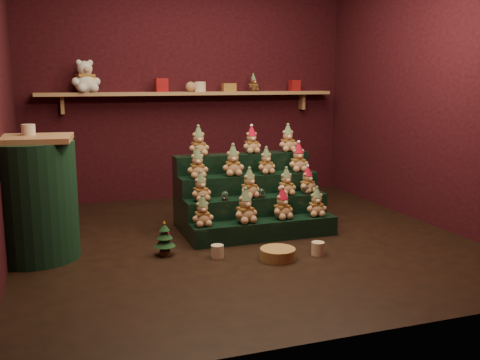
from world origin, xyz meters
name	(u,v)px	position (x,y,z in m)	size (l,w,h in m)	color
ground	(243,240)	(0.00, 0.00, 0.00)	(4.00, 4.00, 0.00)	black
back_wall	(189,85)	(0.00, 2.05, 1.40)	(4.00, 0.10, 2.80)	black
front_wall	(373,91)	(0.00, -2.05, 1.40)	(4.00, 0.10, 2.80)	black
right_wall	(436,86)	(2.05, 0.00, 1.40)	(0.10, 4.00, 2.80)	black
back_shelf	(192,94)	(0.00, 1.87, 1.29)	(3.60, 0.26, 0.24)	tan
riser_tier_front	(265,230)	(0.20, -0.05, 0.09)	(1.40, 0.22, 0.18)	black
riser_tier_midfront	(257,215)	(0.20, 0.17, 0.18)	(1.40, 0.22, 0.36)	black
riser_tier_midback	(249,201)	(0.20, 0.39, 0.27)	(1.40, 0.22, 0.54)	black
riser_tier_back	(242,188)	(0.20, 0.61, 0.36)	(1.40, 0.22, 0.72)	black
teddy_0	(202,211)	(-0.40, -0.04, 0.32)	(0.19, 0.18, 0.27)	tan
teddy_1	(245,206)	(0.00, -0.06, 0.34)	(0.22, 0.20, 0.31)	tan
teddy_2	(282,204)	(0.37, -0.04, 0.32)	(0.20, 0.18, 0.29)	tan
teddy_3	(316,202)	(0.72, -0.05, 0.32)	(0.20, 0.18, 0.27)	tan
teddy_4	(201,186)	(-0.35, 0.18, 0.49)	(0.19, 0.17, 0.27)	tan
teddy_5	(249,183)	(0.12, 0.16, 0.50)	(0.20, 0.18, 0.28)	tan
teddy_6	(286,181)	(0.49, 0.15, 0.49)	(0.19, 0.17, 0.26)	tan
teddy_7	(307,180)	(0.74, 0.18, 0.49)	(0.18, 0.16, 0.26)	tan
teddy_8	(197,163)	(-0.33, 0.38, 0.68)	(0.20, 0.18, 0.28)	tan
teddy_9	(233,160)	(0.03, 0.38, 0.69)	(0.21, 0.19, 0.30)	tan
teddy_10	(266,161)	(0.37, 0.38, 0.67)	(0.19, 0.17, 0.26)	tan
teddy_11	(298,157)	(0.73, 0.39, 0.68)	(0.21, 0.19, 0.29)	tan
teddy_12	(198,141)	(-0.26, 0.60, 0.86)	(0.21, 0.19, 0.29)	tan
teddy_13	(252,140)	(0.30, 0.61, 0.85)	(0.19, 0.17, 0.27)	tan
teddy_14	(288,138)	(0.71, 0.61, 0.86)	(0.20, 0.18, 0.28)	tan
snow_globe_a	(225,196)	(-0.14, 0.11, 0.40)	(0.06, 0.06, 0.09)	black
snow_globe_b	(261,193)	(0.22, 0.11, 0.41)	(0.07, 0.07, 0.09)	black
snow_globe_c	(306,190)	(0.69, 0.11, 0.40)	(0.06, 0.06, 0.08)	black
side_table	(33,199)	(-1.80, 0.08, 0.50)	(0.72, 0.71, 1.02)	tan
table_ornament	(28,130)	(-1.80, 0.18, 1.06)	(0.11, 0.11, 0.09)	beige
mini_christmas_tree	(165,238)	(-0.77, -0.21, 0.15)	(0.18, 0.18, 0.30)	#432E18
mug_left	(217,251)	(-0.37, -0.40, 0.05)	(0.11, 0.11, 0.11)	beige
mug_right	(318,248)	(0.45, -0.62, 0.06)	(0.11, 0.11, 0.11)	beige
wicker_basket	(278,254)	(0.09, -0.61, 0.05)	(0.29, 0.29, 0.09)	#A38041
white_bear	(85,72)	(-1.24, 1.84, 1.55)	(0.32, 0.29, 0.45)	white
brown_bear	(253,83)	(0.78, 1.84, 1.42)	(0.15, 0.13, 0.21)	#50321A
gift_tin_red_a	(161,85)	(-0.38, 1.85, 1.40)	(0.14, 0.14, 0.16)	#A4191C
gift_tin_cream	(200,87)	(0.09, 1.85, 1.38)	(0.14, 0.14, 0.12)	beige
gift_tin_red_b	(295,86)	(1.35, 1.85, 1.39)	(0.12, 0.12, 0.14)	#A4191C
shelf_plush_ball	(191,87)	(-0.02, 1.85, 1.38)	(0.12, 0.12, 0.12)	tan
scarf_gift_box	(229,87)	(0.46, 1.85, 1.37)	(0.16, 0.10, 0.10)	#CF5D1D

